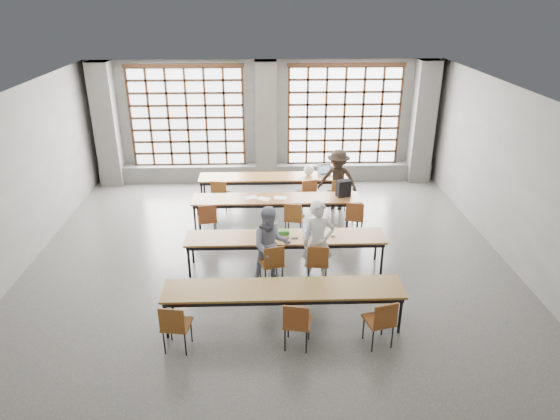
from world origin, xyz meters
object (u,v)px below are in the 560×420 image
at_px(chair_mid_left, 207,217).
at_px(phone, 295,238).
at_px(chair_front_right, 318,260).
at_px(chair_near_right, 382,319).
at_px(chair_back_left, 220,192).
at_px(student_female, 271,246).
at_px(desk_row_b, 276,200).
at_px(chair_front_left, 272,261).
at_px(student_back, 338,180).
at_px(plastic_bag, 309,170).
at_px(chair_mid_right, 355,215).
at_px(chair_near_left, 175,323).
at_px(mouse, 333,235).
at_px(backpack, 343,188).
at_px(green_box, 283,233).
at_px(chair_back_mid, 308,191).
at_px(desk_row_a, 275,178).
at_px(red_pouch, 176,322).
at_px(chair_near_mid, 297,321).
at_px(desk_row_c, 285,239).
at_px(student_male, 318,243).
at_px(laptop_front, 312,231).
at_px(laptop_back, 325,172).
at_px(chair_mid_centre, 294,216).
at_px(chair_back_right, 338,191).

xyz_separation_m(chair_mid_left, phone, (1.89, -1.49, 0.20)).
xyz_separation_m(chair_front_right, chair_near_right, (0.81, -1.89, 0.00)).
xyz_separation_m(chair_back_left, student_female, (1.24, -3.38, 0.25)).
height_order(desk_row_b, chair_front_left, chair_front_left).
height_order(student_back, plastic_bag, student_back).
xyz_separation_m(chair_mid_right, chair_near_left, (-3.48, -3.91, 0.00)).
xyz_separation_m(chair_front_right, mouse, (0.36, 0.61, 0.21)).
height_order(chair_mid_right, backpack, backpack).
height_order(chair_mid_left, student_back, student_back).
xyz_separation_m(green_box, backpack, (1.52, 1.99, 0.15)).
bearing_deg(student_female, chair_mid_left, 118.34).
xyz_separation_m(chair_back_mid, green_box, (-0.75, -2.81, 0.24)).
height_order(desk_row_a, chair_front_right, chair_front_right).
bearing_deg(desk_row_a, red_pouch, -105.87).
relative_size(chair_near_mid, backpack, 2.20).
distance_m(desk_row_c, backpack, 2.55).
relative_size(chair_back_left, student_male, 0.52).
bearing_deg(chair_front_right, chair_near_right, -66.75).
xyz_separation_m(desk_row_a, desk_row_b, (-0.00, -1.49, 0.00)).
bearing_deg(chair_mid_right, mouse, -116.44).
bearing_deg(laptop_front, desk_row_b, 109.33).
bearing_deg(student_male, desk_row_b, 101.47).
bearing_deg(desk_row_c, plastic_bag, 77.74).
distance_m(student_male, laptop_back, 4.17).
bearing_deg(student_male, chair_mid_centre, 95.75).
relative_size(student_female, plastic_bag, 5.53).
distance_m(student_back, laptop_back, 0.66).
distance_m(chair_front_left, chair_near_right, 2.53).
bearing_deg(laptop_back, chair_back_left, -165.01).
xyz_separation_m(chair_near_mid, laptop_front, (0.48, 2.62, 0.25)).
bearing_deg(chair_near_right, chair_near_left, -179.97).
xyz_separation_m(chair_back_left, mouse, (2.49, -2.90, 0.21)).
bearing_deg(chair_near_mid, chair_front_right, 74.44).
height_order(student_back, laptop_front, student_back).
relative_size(chair_back_mid, laptop_front, 2.24).
distance_m(chair_back_mid, mouse, 2.93).
height_order(chair_back_right, red_pouch, chair_back_right).
relative_size(chair_mid_right, mouse, 8.98).
bearing_deg(mouse, laptop_back, 85.89).
distance_m(student_back, red_pouch, 6.37).
bearing_deg(student_male, backpack, 66.62).
relative_size(plastic_bag, red_pouch, 1.43).
height_order(student_female, green_box, student_female).
bearing_deg(laptop_front, chair_front_right, -86.24).
height_order(chair_front_right, plastic_bag, plastic_bag).
bearing_deg(desk_row_c, chair_near_right, -60.86).
xyz_separation_m(chair_near_left, red_pouch, (0.01, 0.08, -0.04)).
xyz_separation_m(chair_near_left, backpack, (3.30, 4.59, 0.39)).
relative_size(chair_near_right, plastic_bag, 3.08).
xyz_separation_m(desk_row_c, chair_front_right, (0.59, -0.63, -0.13)).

